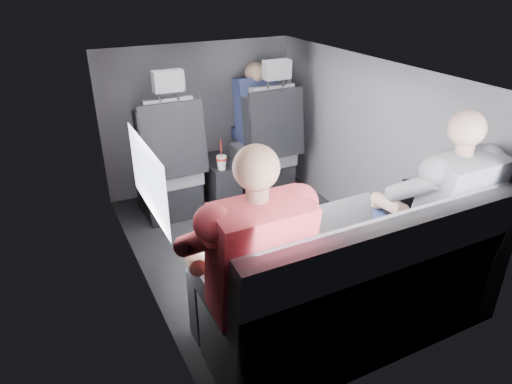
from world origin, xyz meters
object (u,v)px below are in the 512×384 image
laptop_silver (331,227)px  laptop_white (234,255)px  front_seat_right (266,154)px  rear_bench (355,298)px  passenger_rear_left (247,266)px  laptop_black (416,204)px  front_seat_left (170,172)px  passenger_rear_right (434,212)px  soda_cup (221,162)px  passenger_front_right (255,110)px  center_console (219,182)px

laptop_silver → laptop_white: bearing=-178.8°
front_seat_right → laptop_silver: bearing=-105.6°
rear_bench → passenger_rear_left: bearing=171.2°
laptop_silver → laptop_black: 0.63m
front_seat_left → laptop_white: 1.70m
laptop_silver → front_seat_left: bearing=104.8°
passenger_rear_left → passenger_rear_right: (1.21, 0.00, -0.01)m
laptop_black → passenger_rear_right: size_ratio=0.34×
soda_cup → laptop_white: bearing=-110.3°
soda_cup → laptop_black: laptop_black is taller
rear_bench → front_seat_right: bearing=76.7°
front_seat_right → soda_cup: bearing=-164.2°
laptop_white → laptop_black: (1.22, 0.01, -0.00)m
front_seat_left → laptop_white: size_ratio=3.37×
passenger_front_right → center_console: bearing=-155.4°
rear_bench → passenger_front_right: 2.25m
rear_bench → laptop_white: rear_bench is taller
laptop_silver → passenger_front_right: bearing=75.7°
center_console → passenger_front_right: bearing=24.6°
center_console → laptop_black: (0.61, -1.70, 0.43)m
laptop_white → center_console: bearing=70.4°
soda_cup → rear_bench: bearing=-88.7°
center_console → passenger_front_right: passenger_front_right is taller
front_seat_right → passenger_rear_left: passenger_rear_left is taller
passenger_rear_left → passenger_front_right: passenger_rear_left is taller
front_seat_left → front_seat_right: (0.90, 0.00, 0.00)m
laptop_white → passenger_front_right: passenger_front_right is taller
front_seat_right → soda_cup: (-0.49, -0.14, 0.06)m
laptop_white → passenger_rear_left: passenger_rear_left is taller
front_seat_right → rear_bench: (-0.45, -1.90, -0.09)m
passenger_rear_left → center_console: bearing=71.8°
front_seat_right → passenger_rear_left: 2.11m
passenger_front_right → soda_cup: bearing=-142.5°
front_seat_right → passenger_front_right: front_seat_right is taller
front_seat_right → laptop_black: front_seat_right is taller
laptop_black → center_console: bearing=109.8°
laptop_silver → passenger_rear_right: size_ratio=0.29×
center_console → soda_cup: bearing=-102.9°
laptop_white → soda_cup: bearing=69.7°
laptop_silver → soda_cup: bearing=91.1°
passenger_front_right → front_seat_left: bearing=-164.4°
rear_bench → center_console: bearing=90.0°
front_seat_right → laptop_white: (-1.06, -1.67, 0.24)m
laptop_white → passenger_front_right: bearing=60.7°
center_console → rear_bench: rear_bench is taller
front_seat_right → passenger_rear_left: bearing=-120.3°
front_seat_left → passenger_rear_right: passenger_rear_right is taller
passenger_rear_right → center_console: bearing=108.1°
front_seat_right → passenger_front_right: bearing=84.2°
soda_cup → passenger_rear_left: (-0.57, -1.67, 0.19)m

